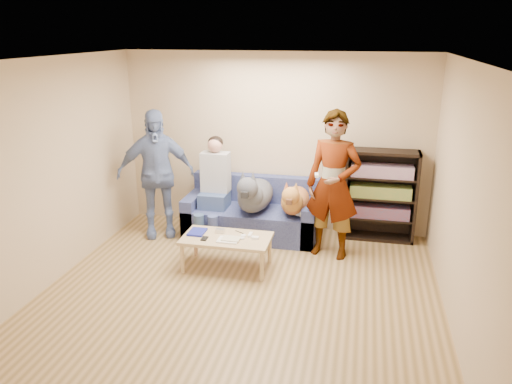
% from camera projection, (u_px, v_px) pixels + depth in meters
% --- Properties ---
extents(ground, '(5.00, 5.00, 0.00)m').
position_uv_depth(ground, '(232.00, 309.00, 5.40)').
color(ground, olive).
rests_on(ground, ground).
extents(ceiling, '(5.00, 5.00, 0.00)m').
position_uv_depth(ceiling, '(228.00, 61.00, 4.59)').
color(ceiling, white).
rests_on(ceiling, ground).
extents(wall_back, '(4.50, 0.00, 4.50)m').
position_uv_depth(wall_back, '(275.00, 143.00, 7.32)').
color(wall_back, tan).
rests_on(wall_back, ground).
extents(wall_front, '(4.50, 0.00, 4.50)m').
position_uv_depth(wall_front, '(109.00, 339.00, 2.67)').
color(wall_front, tan).
rests_on(wall_front, ground).
extents(wall_left, '(0.00, 5.00, 5.00)m').
position_uv_depth(wall_left, '(32.00, 181.00, 5.45)').
color(wall_left, tan).
rests_on(wall_left, ground).
extents(wall_right, '(0.00, 5.00, 5.00)m').
position_uv_depth(wall_right, '(469.00, 212.00, 4.54)').
color(wall_right, tan).
rests_on(wall_right, ground).
extents(blanket, '(0.42, 0.36, 0.15)m').
position_uv_depth(blanket, '(305.00, 211.00, 6.87)').
color(blanket, '#A2A2A7').
rests_on(blanket, sofa).
extents(person_standing_right, '(0.79, 0.61, 1.94)m').
position_uv_depth(person_standing_right, '(333.00, 185.00, 6.42)').
color(person_standing_right, gray).
rests_on(person_standing_right, ground).
extents(person_standing_left, '(1.17, 0.86, 1.85)m').
position_uv_depth(person_standing_left, '(156.00, 174.00, 7.09)').
color(person_standing_left, '#7A8AC4').
rests_on(person_standing_left, ground).
extents(held_controller, '(0.06, 0.14, 0.03)m').
position_uv_depth(held_controller, '(317.00, 175.00, 6.21)').
color(held_controller, white).
rests_on(held_controller, person_standing_right).
extents(notebook_blue, '(0.20, 0.26, 0.03)m').
position_uv_depth(notebook_blue, '(197.00, 232.00, 6.33)').
color(notebook_blue, navy).
rests_on(notebook_blue, coffee_table).
extents(papers, '(0.26, 0.20, 0.02)m').
position_uv_depth(papers, '(228.00, 240.00, 6.10)').
color(papers, silver).
rests_on(papers, coffee_table).
extents(magazine, '(0.22, 0.17, 0.01)m').
position_uv_depth(magazine, '(231.00, 239.00, 6.11)').
color(magazine, beige).
rests_on(magazine, coffee_table).
extents(camera_silver, '(0.11, 0.06, 0.05)m').
position_uv_depth(camera_silver, '(220.00, 231.00, 6.33)').
color(camera_silver, silver).
rests_on(camera_silver, coffee_table).
extents(controller_a, '(0.04, 0.13, 0.03)m').
position_uv_depth(controller_a, '(250.00, 235.00, 6.24)').
color(controller_a, white).
rests_on(controller_a, coffee_table).
extents(controller_b, '(0.09, 0.06, 0.03)m').
position_uv_depth(controller_b, '(255.00, 238.00, 6.15)').
color(controller_b, white).
rests_on(controller_b, coffee_table).
extents(headphone_cup_a, '(0.07, 0.07, 0.02)m').
position_uv_depth(headphone_cup_a, '(242.00, 238.00, 6.14)').
color(headphone_cup_a, silver).
rests_on(headphone_cup_a, coffee_table).
extents(headphone_cup_b, '(0.07, 0.07, 0.02)m').
position_uv_depth(headphone_cup_b, '(243.00, 236.00, 6.22)').
color(headphone_cup_b, white).
rests_on(headphone_cup_b, coffee_table).
extents(pen_orange, '(0.13, 0.06, 0.01)m').
position_uv_depth(pen_orange, '(221.00, 242.00, 6.06)').
color(pen_orange, '#CA691C').
rests_on(pen_orange, coffee_table).
extents(pen_black, '(0.13, 0.08, 0.01)m').
position_uv_depth(pen_black, '(239.00, 232.00, 6.35)').
color(pen_black, black).
rests_on(pen_black, coffee_table).
extents(wallet, '(0.07, 0.12, 0.02)m').
position_uv_depth(wallet, '(204.00, 239.00, 6.14)').
color(wallet, black).
rests_on(wallet, coffee_table).
extents(sofa, '(1.90, 0.85, 0.82)m').
position_uv_depth(sofa, '(252.00, 216.00, 7.31)').
color(sofa, '#515B93').
rests_on(sofa, ground).
extents(person_seated, '(0.40, 0.73, 1.47)m').
position_uv_depth(person_seated, '(214.00, 184.00, 7.15)').
color(person_seated, '#394C7E').
rests_on(person_seated, sofa).
extents(dog_gray, '(0.47, 1.28, 0.69)m').
position_uv_depth(dog_gray, '(254.00, 194.00, 7.02)').
color(dog_gray, '#4F5059').
rests_on(dog_gray, sofa).
extents(dog_tan, '(0.39, 1.16, 0.57)m').
position_uv_depth(dog_tan, '(294.00, 200.00, 6.92)').
color(dog_tan, '#B25636').
rests_on(dog_tan, sofa).
extents(coffee_table, '(1.10, 0.60, 0.42)m').
position_uv_depth(coffee_table, '(227.00, 240.00, 6.22)').
color(coffee_table, '#D9B085').
rests_on(coffee_table, ground).
extents(bookshelf, '(1.00, 0.34, 1.30)m').
position_uv_depth(bookshelf, '(380.00, 193.00, 7.04)').
color(bookshelf, black).
rests_on(bookshelf, ground).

